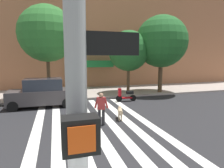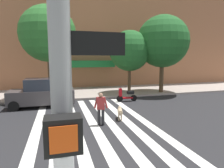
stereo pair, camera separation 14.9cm
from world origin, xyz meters
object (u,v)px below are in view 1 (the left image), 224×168
parked_scooter (126,95)px  pedestrian_dog_walker (101,107)px  traffic_light_pole (77,33)px  parked_car_behind_first (42,93)px  street_tree_middle (129,51)px  dog_on_leash (120,111)px  street_tree_further (161,42)px  street_tree_nearest (47,34)px

parked_scooter → pedestrian_dog_walker: 5.66m
traffic_light_pole → parked_car_behind_first: bearing=94.9°
traffic_light_pole → pedestrian_dog_walker: bearing=75.3°
parked_car_behind_first → traffic_light_pole: bearing=-85.1°
parked_car_behind_first → pedestrian_dog_walker: size_ratio=2.61×
street_tree_middle → pedestrian_dog_walker: street_tree_middle is taller
traffic_light_pole → dog_on_leash: (3.20, 8.19, -3.08)m
parked_car_behind_first → street_tree_middle: bearing=20.4°
traffic_light_pole → dog_on_leash: size_ratio=5.39×
street_tree_further → dog_on_leash: bearing=-134.1°
pedestrian_dog_walker → dog_on_leash: bearing=27.8°
parked_scooter → street_tree_further: bearing=28.4°
traffic_light_pole → street_tree_nearest: bearing=92.5°
street_tree_middle → traffic_light_pole: bearing=-112.9°
pedestrian_dog_walker → parked_scooter: bearing=56.6°
parked_scooter → street_tree_middle: street_tree_middle is taller
street_tree_middle → street_tree_further: bearing=-10.5°
traffic_light_pole → street_tree_middle: bearing=67.1°
parked_car_behind_first → dog_on_leash: size_ratio=3.98×
pedestrian_dog_walker → traffic_light_pole: bearing=-104.7°
street_tree_middle → pedestrian_dog_walker: bearing=-120.1°
street_tree_nearest → pedestrian_dog_walker: 8.95m
street_tree_middle → street_tree_nearest: bearing=-178.2°
street_tree_nearest → traffic_light_pole: bearing=-87.5°
parked_car_behind_first → street_tree_nearest: 5.02m
parked_scooter → street_tree_further: (4.32, 2.33, 4.38)m
street_tree_middle → dog_on_leash: bearing=-114.6°
traffic_light_pole → street_tree_middle: traffic_light_pole is taller
parked_scooter → dog_on_leash: 4.49m
parked_car_behind_first → pedestrian_dog_walker: bearing=-57.8°
parked_scooter → dog_on_leash: (-1.89, -4.07, -0.03)m
parked_car_behind_first → parked_scooter: bearing=-1.2°
street_tree_nearest → street_tree_further: (10.05, -0.33, -0.40)m
parked_scooter → street_tree_middle: bearing=65.8°
traffic_light_pole → pedestrian_dog_walker: traffic_light_pole is taller
parked_scooter → pedestrian_dog_walker: size_ratio=1.00×
parked_car_behind_first → street_tree_further: bearing=11.9°
street_tree_nearest → parked_scooter: bearing=-25.0°
street_tree_nearest → dog_on_leash: (3.84, -6.74, -4.81)m
street_tree_further → pedestrian_dog_walker: 10.96m
dog_on_leash → traffic_light_pole: bearing=-111.3°
parked_car_behind_first → dog_on_leash: bearing=-44.6°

